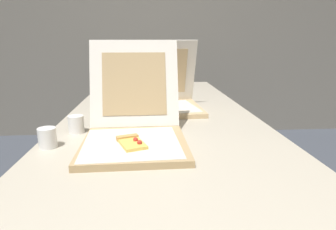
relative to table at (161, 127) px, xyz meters
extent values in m
cube|color=gray|center=(0.00, 2.06, 0.61)|extent=(10.00, 0.10, 2.60)
cube|color=#BCB29E|center=(0.00, 0.00, 0.03)|extent=(0.91, 2.37, 0.03)
cylinder|color=#38383D|center=(-0.39, 1.12, -0.34)|extent=(0.04, 0.04, 0.70)
cylinder|color=#38383D|center=(0.39, 1.12, -0.34)|extent=(0.04, 0.04, 0.70)
cube|color=tan|center=(-0.11, -0.38, 0.05)|extent=(0.36, 0.36, 0.02)
cube|color=silver|center=(-0.12, -0.39, 0.07)|extent=(0.33, 0.33, 0.00)
cube|color=silver|center=(-0.11, -0.15, 0.23)|extent=(0.35, 0.12, 0.34)
cube|color=tan|center=(-0.11, -0.16, 0.23)|extent=(0.25, 0.09, 0.24)
cube|color=#EAC156|center=(-0.11, -0.42, 0.07)|extent=(0.10, 0.13, 0.01)
cube|color=tan|center=(-0.13, -0.37, 0.08)|extent=(0.08, 0.05, 0.02)
sphere|color=red|center=(-0.10, -0.41, 0.08)|extent=(0.02, 0.02, 0.02)
sphere|color=red|center=(-0.09, -0.43, 0.08)|extent=(0.02, 0.02, 0.02)
cube|color=tan|center=(0.03, 0.14, 0.05)|extent=(0.38, 0.38, 0.02)
cube|color=silver|center=(0.03, 0.13, 0.07)|extent=(0.34, 0.34, 0.00)
cube|color=silver|center=(0.02, 0.26, 0.23)|extent=(0.36, 0.14, 0.34)
cube|color=tan|center=(0.02, 0.25, 0.23)|extent=(0.26, 0.10, 0.24)
cube|color=#E0B266|center=(0.03, 0.11, 0.07)|extent=(0.13, 0.16, 0.01)
cube|color=tan|center=(0.00, 0.17, 0.08)|extent=(0.08, 0.06, 0.02)
sphere|color=orange|center=(0.03, 0.09, 0.08)|extent=(0.02, 0.02, 0.02)
sphere|color=red|center=(0.03, 0.10, 0.08)|extent=(0.02, 0.02, 0.02)
cylinder|color=white|center=(-0.40, -0.36, 0.08)|extent=(0.06, 0.06, 0.07)
cylinder|color=white|center=(-0.34, -0.20, 0.08)|extent=(0.06, 0.06, 0.07)
cylinder|color=white|center=(-0.26, 0.06, 0.08)|extent=(0.06, 0.06, 0.07)
camera|label=1|loc=(-0.06, -1.30, 0.40)|focal=30.49mm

